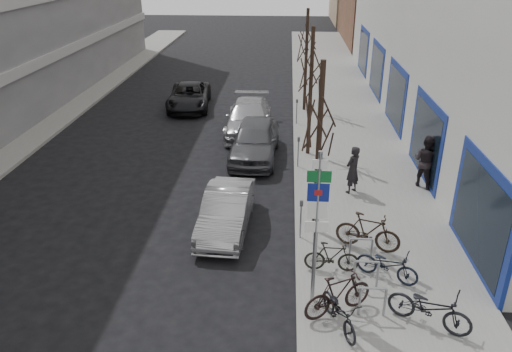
# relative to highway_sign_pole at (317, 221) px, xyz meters

# --- Properties ---
(ground) EXTENTS (120.00, 120.00, 0.00)m
(ground) POSITION_rel_highway_sign_pole_xyz_m (-2.40, 0.01, -2.46)
(ground) COLOR black
(ground) RESTS_ON ground
(sidewalk_east) EXTENTS (5.00, 70.00, 0.15)m
(sidewalk_east) POSITION_rel_highway_sign_pole_xyz_m (2.10, 10.01, -2.38)
(sidewalk_east) COLOR slate
(sidewalk_east) RESTS_ON ground
(sidewalk_west) EXTENTS (3.00, 70.00, 0.15)m
(sidewalk_west) POSITION_rel_highway_sign_pole_xyz_m (-13.40, 10.01, -2.38)
(sidewalk_west) COLOR slate
(sidewalk_west) RESTS_ON ground
(highway_sign_pole) EXTENTS (0.55, 0.10, 4.20)m
(highway_sign_pole) POSITION_rel_highway_sign_pole_xyz_m (0.00, 0.00, 0.00)
(highway_sign_pole) COLOR gray
(highway_sign_pole) RESTS_ON ground
(bike_rack) EXTENTS (0.66, 2.26, 0.83)m
(bike_rack) POSITION_rel_highway_sign_pole_xyz_m (1.40, 0.61, -1.80)
(bike_rack) COLOR gray
(bike_rack) RESTS_ON sidewalk_east
(tree_near) EXTENTS (1.80, 1.80, 5.50)m
(tree_near) POSITION_rel_highway_sign_pole_xyz_m (0.20, 3.51, 1.65)
(tree_near) COLOR black
(tree_near) RESTS_ON ground
(tree_mid) EXTENTS (1.80, 1.80, 5.50)m
(tree_mid) POSITION_rel_highway_sign_pole_xyz_m (0.20, 10.01, 1.65)
(tree_mid) COLOR black
(tree_mid) RESTS_ON ground
(tree_far) EXTENTS (1.80, 1.80, 5.50)m
(tree_far) POSITION_rel_highway_sign_pole_xyz_m (0.20, 16.51, 1.65)
(tree_far) COLOR black
(tree_far) RESTS_ON ground
(meter_front) EXTENTS (0.10, 0.08, 1.27)m
(meter_front) POSITION_rel_highway_sign_pole_xyz_m (-0.25, 3.01, -1.54)
(meter_front) COLOR gray
(meter_front) RESTS_ON sidewalk_east
(meter_mid) EXTENTS (0.10, 0.08, 1.27)m
(meter_mid) POSITION_rel_highway_sign_pole_xyz_m (-0.25, 8.51, -1.54)
(meter_mid) COLOR gray
(meter_mid) RESTS_ON sidewalk_east
(meter_back) EXTENTS (0.10, 0.08, 1.27)m
(meter_back) POSITION_rel_highway_sign_pole_xyz_m (-0.25, 14.01, -1.54)
(meter_back) COLOR gray
(meter_back) RESTS_ON sidewalk_east
(bike_near_left) EXTENTS (1.07, 1.75, 1.02)m
(bike_near_left) POSITION_rel_highway_sign_pole_xyz_m (0.58, -0.95, -1.80)
(bike_near_left) COLOR black
(bike_near_left) RESTS_ON sidewalk_east
(bike_near_right) EXTENTS (1.92, 1.40, 1.15)m
(bike_near_right) POSITION_rel_highway_sign_pole_xyz_m (0.58, -0.46, -1.74)
(bike_near_right) COLOR black
(bike_near_right) RESTS_ON sidewalk_east
(bike_mid_curb) EXTENTS (1.74, 1.24, 1.03)m
(bike_mid_curb) POSITION_rel_highway_sign_pole_xyz_m (2.02, 1.04, -1.79)
(bike_mid_curb) COLOR black
(bike_mid_curb) RESTS_ON sidewalk_east
(bike_mid_inner) EXTENTS (1.53, 0.50, 0.92)m
(bike_mid_inner) POSITION_rel_highway_sign_pole_xyz_m (0.57, 1.31, -1.85)
(bike_mid_inner) COLOR black
(bike_mid_inner) RESTS_ON sidewalk_east
(bike_far_curb) EXTENTS (2.01, 1.45, 1.20)m
(bike_far_curb) POSITION_rel_highway_sign_pole_xyz_m (2.67, -0.76, -1.71)
(bike_far_curb) COLOR black
(bike_far_curb) RESTS_ON sidewalk_east
(bike_far_inner) EXTENTS (2.01, 1.18, 1.17)m
(bike_far_inner) POSITION_rel_highway_sign_pole_xyz_m (1.70, 2.51, -1.72)
(bike_far_inner) COLOR black
(bike_far_inner) RESTS_ON sidewalk_east
(parked_car_front) EXTENTS (1.60, 4.08, 1.32)m
(parked_car_front) POSITION_rel_highway_sign_pole_xyz_m (-2.60, 3.62, -1.80)
(parked_car_front) COLOR #9E9DA2
(parked_car_front) RESTS_ON ground
(parked_car_mid) EXTENTS (2.11, 4.84, 1.62)m
(parked_car_mid) POSITION_rel_highway_sign_pole_xyz_m (-2.10, 9.70, -1.65)
(parked_car_mid) COLOR #4E4E53
(parked_car_mid) RESTS_ON ground
(parked_car_back) EXTENTS (2.15, 5.20, 1.51)m
(parked_car_back) POSITION_rel_highway_sign_pole_xyz_m (-2.60, 12.93, -1.71)
(parked_car_back) COLOR #A4A4A9
(parked_car_back) RESTS_ON ground
(lane_car) EXTENTS (2.63, 4.98, 1.33)m
(lane_car) POSITION_rel_highway_sign_pole_xyz_m (-6.28, 16.92, -1.79)
(lane_car) COLOR black
(lane_car) RESTS_ON ground
(pedestrian_near) EXTENTS (0.76, 0.75, 1.77)m
(pedestrian_near) POSITION_rel_highway_sign_pole_xyz_m (1.66, 6.28, -1.42)
(pedestrian_near) COLOR black
(pedestrian_near) RESTS_ON sidewalk_east
(pedestrian_far) EXTENTS (0.88, 0.88, 2.01)m
(pedestrian_far) POSITION_rel_highway_sign_pole_xyz_m (4.40, 7.01, -1.30)
(pedestrian_far) COLOR black
(pedestrian_far) RESTS_ON sidewalk_east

